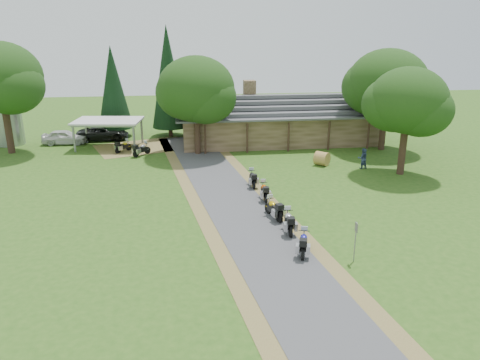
{
  "coord_description": "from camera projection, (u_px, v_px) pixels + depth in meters",
  "views": [
    {
      "loc": [
        -4.22,
        -23.41,
        11.53
      ],
      "look_at": [
        -0.38,
        6.43,
        1.6
      ],
      "focal_mm": 35.0,
      "sensor_mm": 36.0,
      "label": 1
    }
  ],
  "objects": [
    {
      "name": "oak_silo",
      "position": [
        2.0,
        92.0,
        42.88
      ],
      "size": [
        7.47,
        7.47,
        11.56
      ],
      "primitive_type": null,
      "color": "#133610",
      "rests_on": "ground"
    },
    {
      "name": "oak_driveway",
      "position": [
        406.0,
        115.0,
        36.83
      ],
      "size": [
        6.12,
        6.12,
        9.7
      ],
      "primitive_type": null,
      "color": "#133610",
      "rests_on": "ground"
    },
    {
      "name": "motorcycle_carport_a",
      "position": [
        123.0,
        146.0,
        44.8
      ],
      "size": [
        1.61,
        1.73,
        1.22
      ],
      "primitive_type": null,
      "rotation": [
        0.0,
        0.0,
        0.86
      ],
      "color": "gold",
      "rests_on": "ground"
    },
    {
      "name": "cedar_far",
      "position": [
        114.0,
        92.0,
        49.92
      ],
      "size": [
        3.68,
        3.68,
        9.68
      ],
      "primitive_type": "cone",
      "color": "black",
      "rests_on": "ground"
    },
    {
      "name": "hay_bale",
      "position": [
        322.0,
        159.0,
        40.54
      ],
      "size": [
        1.61,
        1.61,
        1.19
      ],
      "primitive_type": "cylinder",
      "rotation": [
        1.57,
        0.0,
        0.82
      ],
      "color": "#A07B3B",
      "rests_on": "ground"
    },
    {
      "name": "motorcycle_row_b",
      "position": [
        289.0,
        221.0,
        27.38
      ],
      "size": [
        0.82,
        2.05,
        1.37
      ],
      "primitive_type": null,
      "rotation": [
        0.0,
        0.0,
        1.49
      ],
      "color": "#A4A8AC",
      "rests_on": "ground"
    },
    {
      "name": "lodge",
      "position": [
        279.0,
        118.0,
        48.74
      ],
      "size": [
        21.4,
        9.4,
        4.9
      ],
      "primitive_type": null,
      "color": "brown",
      "rests_on": "ground"
    },
    {
      "name": "driveway",
      "position": [
        243.0,
        216.0,
        29.89
      ],
      "size": [
        51.95,
        51.95,
        0.0
      ],
      "primitive_type": "plane",
      "rotation": [
        0.0,
        0.0,
        0.14
      ],
      "color": "#414244",
      "rests_on": "ground"
    },
    {
      "name": "car_white_sedan",
      "position": [
        64.0,
        135.0,
        47.67
      ],
      "size": [
        2.62,
        5.73,
        1.88
      ],
      "primitive_type": "imported",
      "rotation": [
        0.0,
        0.0,
        1.53
      ],
      "color": "silver",
      "rests_on": "ground"
    },
    {
      "name": "car_dark_suv",
      "position": [
        103.0,
        130.0,
        49.33
      ],
      "size": [
        2.7,
        5.89,
        2.22
      ],
      "primitive_type": "imported",
      "rotation": [
        0.0,
        0.0,
        1.61
      ],
      "color": "black",
      "rests_on": "ground"
    },
    {
      "name": "cedar_near",
      "position": [
        168.0,
        82.0,
        49.8
      ],
      "size": [
        3.82,
        3.82,
        11.75
      ],
      "primitive_type": "cone",
      "color": "black",
      "rests_on": "ground"
    },
    {
      "name": "carport",
      "position": [
        109.0,
        134.0,
        46.29
      ],
      "size": [
        6.88,
        5.05,
        2.76
      ],
      "primitive_type": null,
      "rotation": [
        0.0,
        0.0,
        -0.13
      ],
      "color": "silver",
      "rests_on": "ground"
    },
    {
      "name": "oak_lodge_left",
      "position": [
        197.0,
        102.0,
        42.86
      ],
      "size": [
        7.06,
        7.06,
        9.8
      ],
      "primitive_type": null,
      "color": "#133610",
      "rests_on": "ground"
    },
    {
      "name": "motorcycle_row_e",
      "position": [
        252.0,
        178.0,
        35.26
      ],
      "size": [
        0.63,
        1.89,
        1.29
      ],
      "primitive_type": null,
      "rotation": [
        0.0,
        0.0,
        1.58
      ],
      "color": "black",
      "rests_on": "ground"
    },
    {
      "name": "ground",
      "position": [
        261.0,
        242.0,
        26.18
      ],
      "size": [
        120.0,
        120.0,
        0.0
      ],
      "primitive_type": "plane",
      "color": "#2A5317",
      "rests_on": "ground"
    },
    {
      "name": "person_b",
      "position": [
        363.0,
        157.0,
        39.52
      ],
      "size": [
        0.62,
        0.47,
        2.05
      ],
      "primitive_type": "imported",
      "rotation": [
        0.0,
        0.0,
        3.05
      ],
      "color": "#283653",
      "rests_on": "ground"
    },
    {
      "name": "oak_lodge_right",
      "position": [
        386.0,
        96.0,
        44.33
      ],
      "size": [
        7.57,
        7.57,
        10.34
      ],
      "primitive_type": null,
      "color": "#133610",
      "rests_on": "ground"
    },
    {
      "name": "motorcycle_row_a",
      "position": [
        303.0,
        242.0,
        24.75
      ],
      "size": [
        1.14,
        2.01,
        1.31
      ],
      "primitive_type": null,
      "rotation": [
        0.0,
        0.0,
        1.28
      ],
      "color": "navy",
      "rests_on": "ground"
    },
    {
      "name": "motorcycle_row_c",
      "position": [
        274.0,
        208.0,
        29.32
      ],
      "size": [
        1.16,
        2.09,
        1.36
      ],
      "primitive_type": null,
      "rotation": [
        0.0,
        0.0,
        1.84
      ],
      "color": "#C39D09",
      "rests_on": "ground"
    },
    {
      "name": "motorcycle_row_d",
      "position": [
        264.0,
        190.0,
        32.55
      ],
      "size": [
        0.65,
        1.89,
        1.29
      ],
      "primitive_type": null,
      "rotation": [
        0.0,
        0.0,
        1.55
      ],
      "color": "#D44B02",
      "rests_on": "ground"
    },
    {
      "name": "motorcycle_carport_b",
      "position": [
        142.0,
        149.0,
        43.53
      ],
      "size": [
        1.74,
        1.86,
        1.32
      ],
      "primitive_type": null,
      "rotation": [
        0.0,
        0.0,
        0.85
      ],
      "color": "gray",
      "rests_on": "ground"
    },
    {
      "name": "silo",
      "position": [
        6.0,
        116.0,
        47.01
      ],
      "size": [
        2.96,
        2.96,
        5.87
      ],
      "primitive_type": "cylinder",
      "rotation": [
        0.0,
        0.0,
        -0.03
      ],
      "color": "gray",
      "rests_on": "ground"
    },
    {
      "name": "person_a",
      "position": [
        364.0,
        157.0,
        39.47
      ],
      "size": [
        0.7,
        0.66,
        2.01
      ],
      "primitive_type": "imported",
      "rotation": [
        0.0,
        0.0,
        3.72
      ],
      "color": "#283653",
      "rests_on": "ground"
    },
    {
      "name": "sign_post",
      "position": [
        355.0,
        242.0,
        23.72
      ],
      "size": [
        0.39,
        0.07,
        2.18
      ],
      "primitive_type": null,
      "color": "gray",
      "rests_on": "ground"
    }
  ]
}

